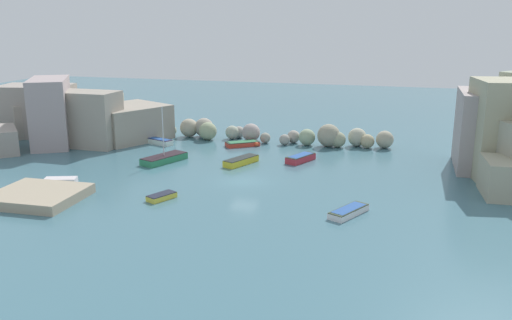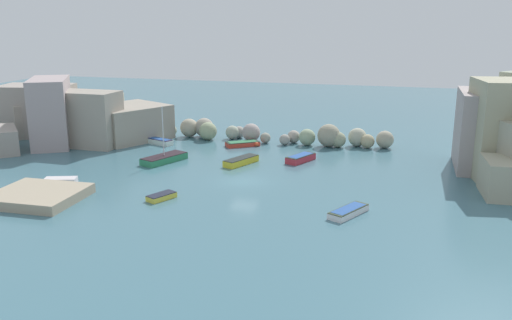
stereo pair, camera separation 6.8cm
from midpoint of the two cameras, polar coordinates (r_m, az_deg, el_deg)
The scene contains 13 objects.
cove_water at distance 50.72m, azimuth -1.34°, elevation -2.27°, with size 160.00×160.00×0.00m, color #426E7C.
cliff_headland_left at distance 73.28m, azimuth -19.26°, elevation 4.33°, with size 23.61×23.99×8.05m.
rock_breakwater at distance 66.83m, azimuth 1.24°, elevation 2.84°, with size 32.04×4.01×2.72m.
stone_dock at distance 48.90m, azimuth -22.16°, elevation -3.53°, with size 7.06×6.39×0.84m, color tan.
channel_buoy at distance 64.50m, azimuth 0.02°, elevation 1.68°, with size 0.54×0.54×0.54m, color #E04C28.
moored_boat_0 at distance 58.27m, azimuth -9.75°, elevation 0.16°, with size 3.74×5.59×6.02m.
moored_boat_1 at distance 42.73m, azimuth 9.76°, elevation -5.38°, with size 2.97×4.16×0.55m.
moored_boat_2 at distance 56.61m, azimuth -1.63°, elevation -0.10°, with size 2.93×4.53×0.71m.
moored_boat_3 at distance 53.16m, azimuth -20.06°, elevation -2.08°, with size 3.14×2.09×0.54m.
moored_boat_4 at distance 46.34m, azimuth -10.02°, elevation -3.84°, with size 2.10×2.76×0.50m.
moored_boat_5 at distance 66.78m, azimuth -10.28°, elevation 1.97°, with size 3.92×2.45×0.69m.
moored_boat_6 at distance 64.75m, azimuth -1.48°, elevation 1.75°, with size 4.14×3.58×0.57m.
moored_boat_7 at distance 57.85m, azimuth 4.72°, elevation 0.21°, with size 2.82×4.03×0.73m.
Camera 1 is at (14.16, -46.40, 14.80)m, focal length 37.70 mm.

